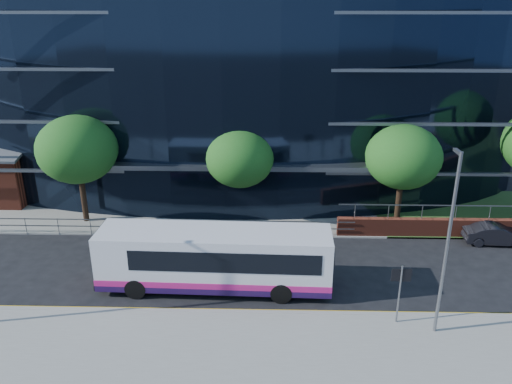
{
  "coord_description": "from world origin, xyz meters",
  "views": [
    {
      "loc": [
        -1.21,
        -20.29,
        13.4
      ],
      "look_at": [
        -1.95,
        8.0,
        2.55
      ],
      "focal_mm": 35.0,
      "sensor_mm": 36.0,
      "label": 1
    }
  ],
  "objects_px": {
    "streetlight_east": "(448,241)",
    "tree_far_b": "(240,159)",
    "tree_far_c": "(403,157)",
    "tree_dist_e": "(483,81)",
    "tree_far_a": "(77,150)",
    "city_bus": "(217,258)",
    "parked_car": "(496,234)",
    "street_sign": "(401,282)"
  },
  "relations": [
    {
      "from": "streetlight_east",
      "to": "tree_far_b",
      "type": "bearing_deg",
      "value": 127.63
    },
    {
      "from": "street_sign",
      "to": "tree_far_b",
      "type": "xyz_separation_m",
      "value": [
        -7.5,
        11.09,
        2.06
      ]
    },
    {
      "from": "street_sign",
      "to": "streetlight_east",
      "type": "bearing_deg",
      "value": -21.36
    },
    {
      "from": "tree_far_b",
      "to": "tree_dist_e",
      "type": "height_order",
      "value": "tree_dist_e"
    },
    {
      "from": "tree_far_b",
      "to": "streetlight_east",
      "type": "bearing_deg",
      "value": -52.37
    },
    {
      "from": "street_sign",
      "to": "parked_car",
      "type": "bearing_deg",
      "value": 46.44
    },
    {
      "from": "tree_far_a",
      "to": "streetlight_east",
      "type": "relative_size",
      "value": 0.87
    },
    {
      "from": "tree_far_a",
      "to": "parked_car",
      "type": "distance_m",
      "value": 25.67
    },
    {
      "from": "streetlight_east",
      "to": "tree_dist_e",
      "type": "bearing_deg",
      "value": 66.89
    },
    {
      "from": "street_sign",
      "to": "tree_far_c",
      "type": "bearing_deg",
      "value": 76.71
    },
    {
      "from": "tree_far_b",
      "to": "city_bus",
      "type": "height_order",
      "value": "tree_far_b"
    },
    {
      "from": "street_sign",
      "to": "tree_dist_e",
      "type": "xyz_separation_m",
      "value": [
        19.5,
        41.59,
        2.39
      ]
    },
    {
      "from": "streetlight_east",
      "to": "parked_car",
      "type": "relative_size",
      "value": 2.17
    },
    {
      "from": "streetlight_east",
      "to": "city_bus",
      "type": "xyz_separation_m",
      "value": [
        -9.7,
        3.43,
        -2.81
      ]
    },
    {
      "from": "tree_far_a",
      "to": "streetlight_east",
      "type": "height_order",
      "value": "streetlight_east"
    },
    {
      "from": "street_sign",
      "to": "tree_far_a",
      "type": "xyz_separation_m",
      "value": [
        -17.5,
        10.59,
        2.71
      ]
    },
    {
      "from": "street_sign",
      "to": "tree_far_a",
      "type": "distance_m",
      "value": 20.63
    },
    {
      "from": "street_sign",
      "to": "tree_far_b",
      "type": "bearing_deg",
      "value": 124.08
    },
    {
      "from": "street_sign",
      "to": "parked_car",
      "type": "height_order",
      "value": "street_sign"
    },
    {
      "from": "city_bus",
      "to": "parked_car",
      "type": "xyz_separation_m",
      "value": [
        15.89,
        5.24,
        -1.03
      ]
    },
    {
      "from": "tree_far_b",
      "to": "parked_car",
      "type": "height_order",
      "value": "tree_far_b"
    },
    {
      "from": "street_sign",
      "to": "tree_dist_e",
      "type": "distance_m",
      "value": 45.99
    },
    {
      "from": "tree_far_a",
      "to": "tree_far_b",
      "type": "relative_size",
      "value": 1.15
    },
    {
      "from": "tree_far_c",
      "to": "city_bus",
      "type": "relative_size",
      "value": 0.57
    },
    {
      "from": "tree_far_b",
      "to": "parked_car",
      "type": "bearing_deg",
      "value": -11.17
    },
    {
      "from": "tree_far_a",
      "to": "tree_far_c",
      "type": "distance_m",
      "value": 20.0
    },
    {
      "from": "street_sign",
      "to": "tree_far_c",
      "type": "height_order",
      "value": "tree_far_c"
    },
    {
      "from": "tree_far_c",
      "to": "tree_dist_e",
      "type": "height_order",
      "value": "same"
    },
    {
      "from": "tree_far_b",
      "to": "tree_far_c",
      "type": "xyz_separation_m",
      "value": [
        10.0,
        -0.5,
        0.33
      ]
    },
    {
      "from": "streetlight_east",
      "to": "city_bus",
      "type": "relative_size",
      "value": 0.7
    },
    {
      "from": "tree_far_c",
      "to": "city_bus",
      "type": "bearing_deg",
      "value": -144.11
    },
    {
      "from": "tree_far_c",
      "to": "city_bus",
      "type": "distance_m",
      "value": 13.52
    },
    {
      "from": "parked_car",
      "to": "tree_far_b",
      "type": "bearing_deg",
      "value": 82.14
    },
    {
      "from": "city_bus",
      "to": "tree_dist_e",
      "type": "bearing_deg",
      "value": 56.14
    },
    {
      "from": "tree_dist_e",
      "to": "tree_far_b",
      "type": "bearing_deg",
      "value": -131.52
    },
    {
      "from": "tree_far_a",
      "to": "tree_dist_e",
      "type": "xyz_separation_m",
      "value": [
        37.0,
        31.0,
        -0.33
      ]
    },
    {
      "from": "street_sign",
      "to": "tree_far_a",
      "type": "bearing_deg",
      "value": 148.83
    },
    {
      "from": "street_sign",
      "to": "tree_far_c",
      "type": "relative_size",
      "value": 0.43
    },
    {
      "from": "tree_far_c",
      "to": "tree_dist_e",
      "type": "xyz_separation_m",
      "value": [
        17.0,
        31.0,
        0.0
      ]
    },
    {
      "from": "street_sign",
      "to": "streetlight_east",
      "type": "distance_m",
      "value": 2.8
    },
    {
      "from": "tree_far_a",
      "to": "tree_dist_e",
      "type": "distance_m",
      "value": 48.27
    },
    {
      "from": "tree_far_c",
      "to": "parked_car",
      "type": "distance_m",
      "value": 6.97
    }
  ]
}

